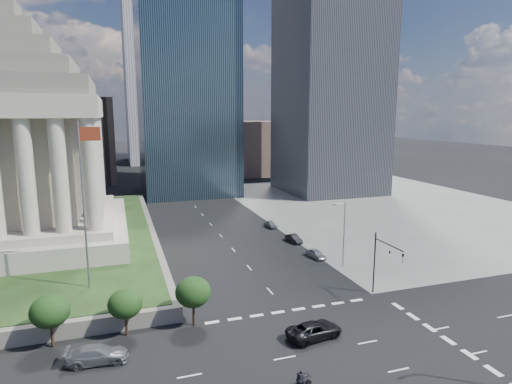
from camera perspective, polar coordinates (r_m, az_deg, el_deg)
name	(u,v)px	position (r m, az deg, el deg)	size (l,w,h in m)	color
ground	(180,190)	(132.31, -10.10, 0.32)	(500.00, 500.00, 0.00)	black
sidewalk_ne	(388,206)	(112.05, 17.13, -1.78)	(68.00, 90.00, 0.03)	slate
war_memorial	(8,122)	(78.74, -30.22, 8.06)	(34.00, 34.00, 39.00)	#A69B8B
flagpole	(84,196)	(54.08, -21.90, -0.55)	(2.52, 0.24, 20.00)	slate
midrise_glass	(186,88)	(125.93, -9.28, 13.55)	(26.00, 26.00, 60.00)	black
highrise_ne	(332,15)	(131.83, 10.09, 22.16)	(26.00, 28.00, 100.00)	black
building_filler_ne	(250,147)	(167.27, -0.75, 6.00)	(20.00, 30.00, 20.00)	brown
building_filler_nw	(78,140)	(159.78, -22.63, 6.45)	(24.00, 30.00, 28.00)	brown
traffic_signal_ne	(383,258)	(55.39, 16.60, -8.40)	(0.30, 5.74, 8.00)	black
street_lamp_north	(343,231)	(64.81, 11.53, -5.06)	(2.13, 0.22, 10.00)	slate
pickup_truck	(314,330)	(46.44, 7.80, -17.77)	(2.74, 5.94, 1.65)	black
suv_grey	(97,354)	(44.62, -20.39, -19.63)	(5.62, 2.28, 1.63)	#5A5C62
parked_sedan_near	(316,254)	(69.58, 8.04, -8.16)	(3.98, 1.60, 1.36)	gray
parked_sedan_mid	(294,239)	(77.36, 5.09, -6.20)	(4.05, 1.41, 1.34)	black
parked_sedan_far	(271,224)	(86.84, 2.00, -4.32)	(3.92, 1.58, 1.33)	slate
motorcycle_trail	(300,381)	(38.84, 5.85, -23.76)	(2.37, 0.65, 1.77)	black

